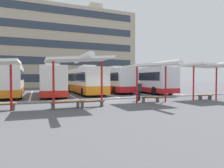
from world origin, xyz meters
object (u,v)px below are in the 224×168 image
at_px(coach_bus_4, 145,80).
at_px(bench_3, 92,102).
at_px(waiting_shelter_2, 154,66).
at_px(waiting_passenger_0, 139,89).
at_px(coach_bus_3, 112,80).
at_px(waiting_shelter_1, 79,60).
at_px(coach_bus_2, 85,81).
at_px(waiting_shelter_3, 208,66).
at_px(bench_2, 65,103).
at_px(bench_4, 151,98).
at_px(coach_bus_0, 10,80).
at_px(coach_bus_1, 52,81).
at_px(bench_5, 205,96).

height_order(coach_bus_4, bench_3, coach_bus_4).
relative_size(waiting_shelter_2, waiting_passenger_0, 2.91).
height_order(coach_bus_3, waiting_shelter_1, coach_bus_3).
relative_size(coach_bus_2, waiting_shelter_3, 2.25).
bearing_deg(bench_2, waiting_shelter_1, -15.23).
bearing_deg(waiting_shelter_2, bench_2, -178.14).
relative_size(waiting_shelter_1, bench_4, 2.90).
relative_size(coach_bus_0, waiting_shelter_2, 2.24).
bearing_deg(coach_bus_1, waiting_shelter_1, -84.87).
distance_m(bench_4, waiting_shelter_3, 6.44).
bearing_deg(bench_5, coach_bus_3, 111.48).
xyz_separation_m(coach_bus_1, bench_5, (12.93, -10.11, -1.32)).
relative_size(coach_bus_4, waiting_shelter_1, 2.39).
xyz_separation_m(coach_bus_0, waiting_shelter_1, (5.38, -11.27, 1.43)).
height_order(bench_2, waiting_shelter_2, waiting_shelter_2).
distance_m(coach_bus_0, bench_4, 15.55).
distance_m(coach_bus_1, waiting_shelter_2, 12.66).
xyz_separation_m(coach_bus_4, waiting_shelter_2, (-5.22, -9.87, 1.30)).
distance_m(bench_3, waiting_passenger_0, 5.37).
relative_size(waiting_shelter_2, bench_4, 3.08).
bearing_deg(bench_3, coach_bus_2, 79.25).
bearing_deg(waiting_passenger_0, waiting_shelter_2, -78.66).
relative_size(waiting_shelter_1, bench_2, 2.34).
relative_size(coach_bus_2, bench_2, 5.52).
distance_m(coach_bus_4, waiting_shelter_3, 9.98).
xyz_separation_m(coach_bus_2, bench_3, (-2.14, -11.25, -1.27)).
bearing_deg(coach_bus_2, bench_3, -100.75).
xyz_separation_m(waiting_shelter_2, bench_5, (5.82, 0.27, -2.67)).
xyz_separation_m(waiting_shelter_2, waiting_shelter_3, (5.82, -0.00, 0.06)).
relative_size(coach_bus_2, bench_5, 7.14).
bearing_deg(bench_4, waiting_shelter_3, -4.41).
bearing_deg(waiting_shelter_2, coach_bus_0, 136.84).
bearing_deg(bench_2, coach_bus_0, 112.12).
xyz_separation_m(coach_bus_1, coach_bus_4, (12.33, -0.52, 0.05)).
relative_size(waiting_shelter_3, waiting_passenger_0, 2.87).
height_order(coach_bus_0, bench_3, coach_bus_0).
bearing_deg(waiting_shelter_3, coach_bus_3, 111.03).
bearing_deg(waiting_passenger_0, coach_bus_2, 106.76).
relative_size(coach_bus_2, waiting_passenger_0, 6.46).
bearing_deg(bench_3, waiting_shelter_3, 1.88).
bearing_deg(coach_bus_3, waiting_passenger_0, -98.40).
xyz_separation_m(coach_bus_0, coach_bus_2, (8.42, 0.08, -0.14)).
distance_m(bench_2, waiting_shelter_2, 7.52).
distance_m(coach_bus_0, coach_bus_4, 16.76).
height_order(coach_bus_1, bench_5, coach_bus_1).
distance_m(coach_bus_0, bench_2, 11.99).
relative_size(coach_bus_3, bench_2, 5.04).
height_order(coach_bus_0, waiting_passenger_0, coach_bus_0).
bearing_deg(coach_bus_4, waiting_shelter_2, -117.88).
bearing_deg(bench_4, coach_bus_2, 106.54).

